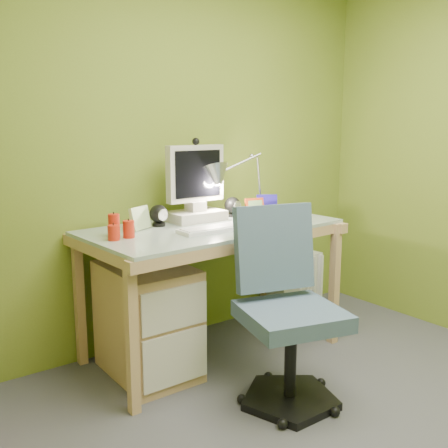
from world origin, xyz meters
TOP-DOWN VIEW (x-y plane):
  - wall_back at (0.00, 1.60)m, footprint 3.20×0.01m
  - desk at (0.09, 1.23)m, footprint 1.53×0.83m
  - monitor at (0.09, 1.41)m, footprint 0.41×0.24m
  - speaker_left at (-0.18, 1.39)m, footprint 0.13×0.13m
  - speaker_right at (0.36, 1.39)m, footprint 0.13×0.13m
  - keyboard at (0.01, 1.09)m, footprint 0.44×0.14m
  - mousepad at (0.47, 1.09)m, footprint 0.23×0.17m
  - mouse at (0.47, 1.09)m, footprint 0.11×0.08m
  - amber_tumbler at (0.27, 1.15)m, footprint 0.08×0.08m
  - candle_cluster at (-0.51, 1.24)m, footprint 0.17×0.16m
  - photo_frame_red at (0.51, 1.35)m, footprint 0.13×0.05m
  - photo_frame_blue at (0.65, 1.39)m, footprint 0.13×0.09m
  - photo_frame_green at (-0.31, 1.37)m, footprint 0.15×0.09m
  - desk_lamp at (0.54, 1.41)m, footprint 0.57×0.35m
  - task_chair at (0.05, 0.52)m, footprint 0.64×0.64m
  - radiator at (0.99, 1.46)m, footprint 0.44×0.21m

SIDE VIEW (x-z plane):
  - radiator at x=0.99m, z-range 0.00..0.43m
  - desk at x=0.09m, z-range 0.00..0.80m
  - task_chair at x=0.05m, z-range 0.00..0.95m
  - mousepad at x=0.47m, z-range 0.80..0.80m
  - keyboard at x=0.01m, z-range 0.80..0.82m
  - mouse at x=0.47m, z-range 0.80..0.83m
  - amber_tumbler at x=0.27m, z-range 0.80..0.88m
  - photo_frame_red at x=0.51m, z-range 0.80..0.91m
  - photo_frame_blue at x=0.65m, z-range 0.80..0.92m
  - candle_cluster at x=-0.51m, z-range 0.80..0.92m
  - speaker_left at x=-0.18m, z-range 0.80..0.92m
  - speaker_right at x=0.36m, z-range 0.80..0.93m
  - photo_frame_green at x=-0.31m, z-range 0.80..0.93m
  - monitor at x=0.09m, z-range 0.80..1.35m
  - desk_lamp at x=0.54m, z-range 0.80..1.37m
  - wall_back at x=0.00m, z-range 0.00..2.40m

